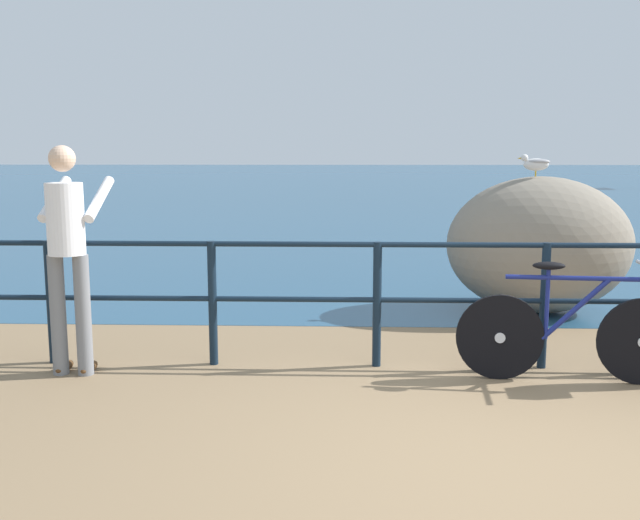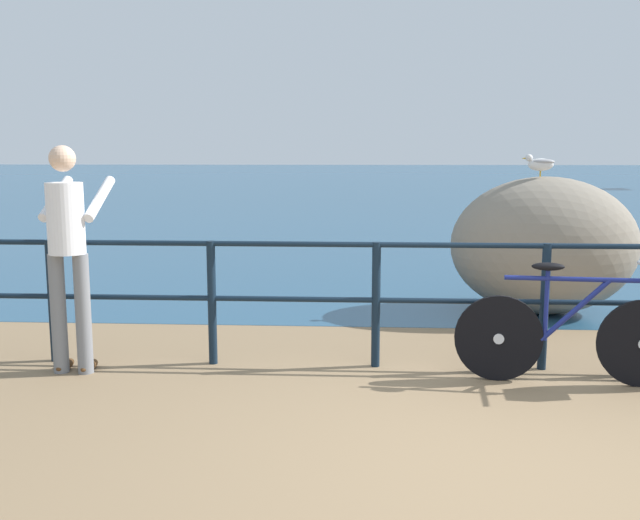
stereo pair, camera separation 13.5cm
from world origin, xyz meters
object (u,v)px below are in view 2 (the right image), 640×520
Objects in this scene: seagull at (540,163)px; person_at_railing at (68,248)px; bicycle at (592,324)px; breakwater_boulder_main at (544,246)px.

person_at_railing is at bearing 36.40° from seagull.
bicycle is 2.59m from seagull.
person_at_railing is at bearing -151.29° from breakwater_boulder_main.
bicycle is 4.01m from person_at_railing.
breakwater_boulder_main reaches higher than bicycle.
breakwater_boulder_main is at bearing -132.39° from seagull.
person_at_railing is 5.21× the size of seagull.
seagull reaches higher than breakwater_boulder_main.
seagull is at bearing -59.87° from person_at_railing.
seagull is (-0.10, -0.08, 0.88)m from breakwater_boulder_main.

